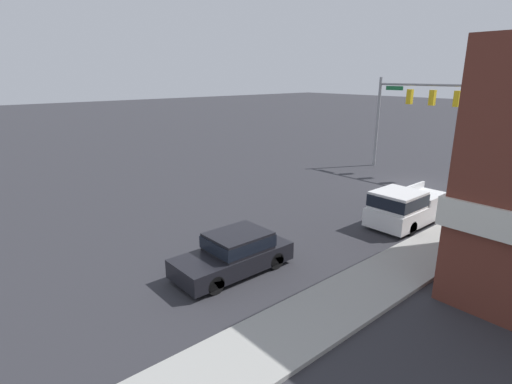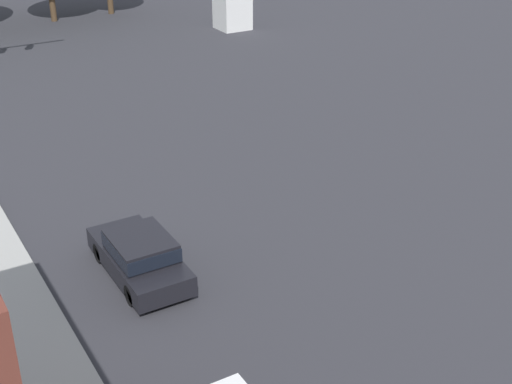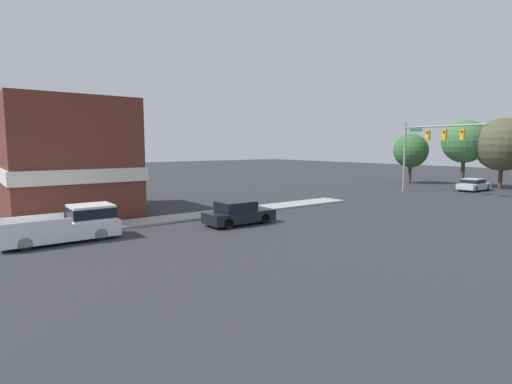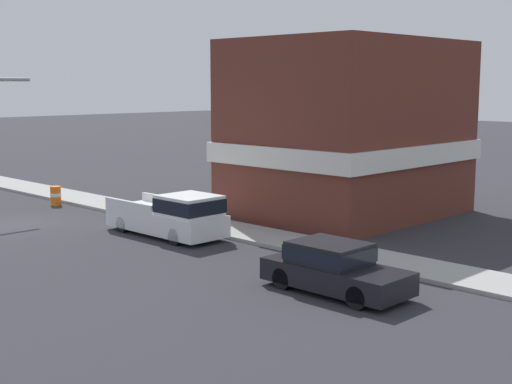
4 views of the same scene
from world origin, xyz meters
name	(u,v)px [view 3 (image 3 of 4)]	position (x,y,z in m)	size (l,w,h in m)	color
far_signal_assembly	(430,141)	(-3.16, 41.15, 5.50)	(8.30, 0.49, 7.41)	gray
car_lead	(238,212)	(-1.70, 16.59, 0.78)	(1.89, 4.49, 1.49)	black
car_distant	(474,184)	(-1.88, 48.42, 0.72)	(1.87, 4.39, 1.36)	black
pickup_truck_parked	(71,224)	(-3.28, 7.12, 0.90)	(2.04, 5.60, 1.82)	black
corner_brick_building	(65,160)	(-12.45, 8.83, 3.97)	(10.40, 8.30, 8.15)	brown
backdrop_tree_left_far	(411,151)	(-11.35, 50.94, 4.33)	(4.47, 4.47, 6.59)	#4C3823
backdrop_tree_left_mid	(464,141)	(-4.81, 51.83, 5.51)	(5.21, 5.21, 8.13)	#4C3823
backdrop_tree_center	(503,144)	(-1.04, 53.08, 5.14)	(6.10, 6.10, 8.19)	#4C3823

